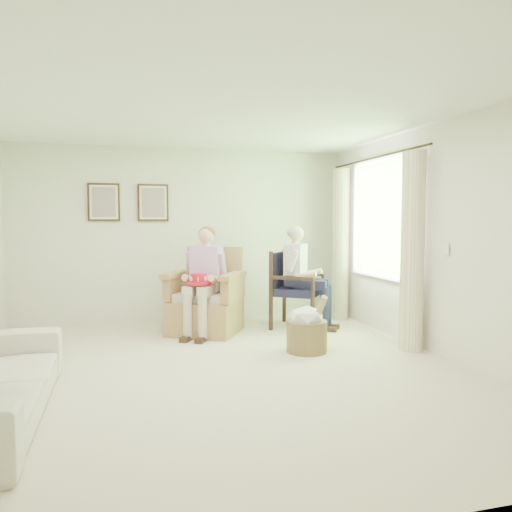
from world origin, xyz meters
name	(u,v)px	position (x,y,z in m)	size (l,w,h in m)	color
floor	(218,371)	(0.00, 0.00, 0.00)	(5.50, 5.50, 0.00)	beige
back_wall	(184,235)	(0.00, 2.75, 1.30)	(5.00, 0.04, 2.60)	silver
front_wall	(329,266)	(0.00, -2.75, 1.30)	(5.00, 0.04, 2.60)	silver
right_wall	(437,240)	(2.50, 0.00, 1.30)	(0.04, 5.50, 2.60)	silver
ceiling	(216,108)	(0.00, 0.00, 2.60)	(5.00, 5.50, 0.02)	white
window	(381,215)	(2.46, 1.20, 1.58)	(0.13, 2.50, 1.63)	#2D6B23
curtain_left	(412,252)	(2.33, 0.22, 1.15)	(0.34, 0.34, 2.30)	beige
curtain_right	(340,244)	(2.33, 2.18, 1.15)	(0.34, 0.34, 2.30)	beige
framed_print_left	(104,202)	(-1.15, 2.71, 1.78)	(0.45, 0.05, 0.55)	#382114
framed_print_right	(153,203)	(-0.45, 2.71, 1.78)	(0.45, 0.05, 0.55)	#382114
wicker_armchair	(205,306)	(0.16, 1.77, 0.37)	(0.90, 0.89, 1.15)	tan
wood_armchair	(295,286)	(1.48, 1.84, 0.58)	(0.69, 0.65, 1.06)	black
person_wicker	(206,272)	(0.16, 1.62, 0.83)	(0.40, 0.62, 1.40)	beige
person_dark	(300,269)	(1.48, 1.67, 0.84)	(0.40, 0.63, 1.41)	#1A1A3A
red_hat	(199,280)	(0.03, 1.45, 0.75)	(0.32, 0.32, 0.14)	red
hatbox	(307,329)	(1.13, 0.45, 0.27)	(0.53, 0.53, 0.69)	#9E8755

